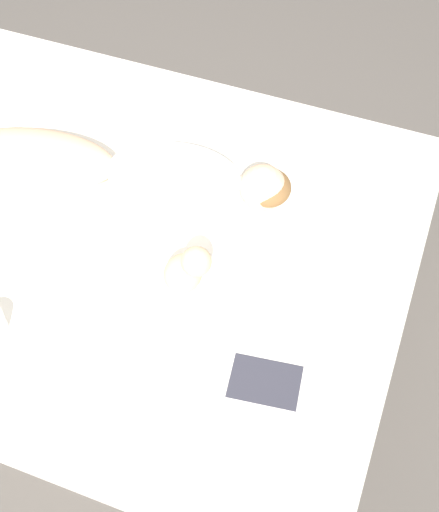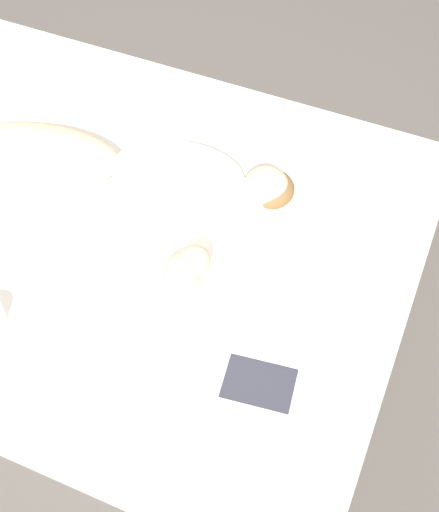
{
  "view_description": "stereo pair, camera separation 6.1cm",
  "coord_description": "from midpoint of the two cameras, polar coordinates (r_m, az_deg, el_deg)",
  "views": [
    {
      "loc": [
        1.44,
        0.98,
        2.54
      ],
      "look_at": [
        0.07,
        0.46,
        0.54
      ],
      "focal_mm": 50.0,
      "sensor_mm": 36.0,
      "label": 1
    },
    {
      "loc": [
        1.42,
        1.03,
        2.54
      ],
      "look_at": [
        0.07,
        0.46,
        0.54
      ],
      "focal_mm": 50.0,
      "sensor_mm": 36.0,
      "label": 2
    }
  ],
  "objects": [
    {
      "name": "plush_toy",
      "position": [
        2.4,
        -1.96,
        -1.02
      ],
      "size": [
        0.15,
        0.17,
        0.21
      ],
      "color": "#D1B289",
      "rests_on": "bed"
    },
    {
      "name": "ground_plane",
      "position": [
        3.08,
        -6.84,
        -2.21
      ],
      "size": [
        12.0,
        12.0,
        0.0
      ],
      "primitive_type": "plane",
      "color": "#4C4742"
    },
    {
      "name": "bed",
      "position": [
        2.89,
        -7.3,
        0.48
      ],
      "size": [
        1.72,
        2.28,
        0.49
      ],
      "color": "beige",
      "rests_on": "ground_plane"
    },
    {
      "name": "person",
      "position": [
        2.71,
        -6.81,
        7.13
      ],
      "size": [
        0.49,
        1.3,
        0.18
      ],
      "rotation": [
        0.0,
        0.0,
        0.19
      ],
      "color": "#DBB28E",
      "rests_on": "bed"
    },
    {
      "name": "open_magazine",
      "position": [
        2.33,
        4.59,
        -7.69
      ],
      "size": [
        0.52,
        0.38,
        0.01
      ],
      "rotation": [
        0.0,
        0.0,
        0.13
      ],
      "color": "silver",
      "rests_on": "bed"
    }
  ]
}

